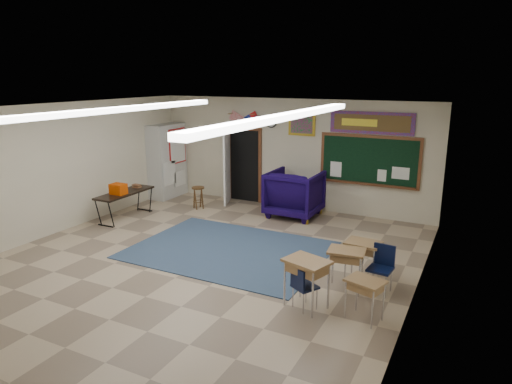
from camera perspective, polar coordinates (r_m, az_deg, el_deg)
The scene contains 24 objects.
floor at distance 9.23m, azimuth -6.96°, elevation -8.67°, with size 9.00×9.00×0.00m, color tan.
back_wall at distance 12.65m, azimuth 4.23°, elevation 4.79°, with size 8.00×0.04×3.00m, color beige.
left_wall at distance 11.45m, azimuth -24.11°, elevation 2.55°, with size 0.04×9.00×3.00m, color beige.
right_wall at distance 7.37m, azimuth 19.53°, elevation -3.03°, with size 0.04×9.00×3.00m, color beige.
ceiling at distance 8.52m, azimuth -7.58°, elevation 10.23°, with size 8.00×9.00×0.04m, color silver.
area_rug at distance 9.76m, azimuth -3.35°, elevation -7.23°, with size 4.00×3.00×0.02m, color #30435B.
fluorescent_strips at distance 8.53m, azimuth -7.57°, elevation 9.82°, with size 3.86×6.00×0.10m, color white, non-canonical shape.
doorway at distance 13.25m, azimuth -2.06°, elevation 3.31°, with size 1.10×0.89×2.16m.
chalkboard at distance 11.96m, azimuth 13.94°, elevation 3.67°, with size 2.55×0.14×1.30m.
bulletin_board at distance 11.83m, azimuth 14.23°, elevation 8.37°, with size 2.10×0.05×0.55m.
framed_art_print at distance 12.38m, azimuth 5.75°, elevation 8.52°, with size 0.75×0.05×0.65m.
wall_clock at distance 12.73m, azimuth 1.93°, elevation 8.74°, with size 0.32×0.05×0.32m.
wall_flags at distance 13.08m, azimuth -1.53°, elevation 9.47°, with size 1.16×0.06×0.70m, color red, non-canonical shape.
storage_cabinet at distance 14.03m, azimuth -11.01°, elevation 3.84°, with size 0.59×1.25×2.20m.
wingback_armchair at distance 11.96m, azimuth 4.84°, elevation -0.18°, with size 1.29×1.33×1.21m, color black.
student_chair_reading at distance 12.49m, azimuth 2.98°, elevation -0.27°, with size 0.45×0.45×0.89m, color black, non-canonical shape.
student_chair_desk_a at distance 7.37m, azimuth 6.15°, elevation -11.79°, with size 0.36×0.36×0.71m, color black, non-canonical shape.
student_chair_desk_b at distance 8.08m, azimuth 15.27°, elevation -9.42°, with size 0.41×0.41×0.82m, color black, non-canonical shape.
student_desk_front_left at distance 8.05m, azimuth 11.17°, elevation -9.25°, with size 0.66×0.53×0.73m.
student_desk_front_right at distance 8.49m, azimuth 13.18°, elevation -8.12°, with size 0.64×0.50×0.73m.
student_desk_back_left at distance 7.37m, azimuth 6.33°, elevation -11.00°, with size 0.79×0.68×0.81m.
student_desk_back_right at distance 7.21m, azimuth 13.41°, elevation -12.70°, with size 0.63×0.54×0.65m.
folding_table at distance 12.23m, azimuth -16.02°, elevation -1.44°, with size 0.60×1.71×0.96m.
wooden_stool at distance 12.73m, azimuth -7.23°, elevation -0.67°, with size 0.35×0.35×0.61m.
Camera 1 is at (4.80, -7.02, 3.60)m, focal length 32.00 mm.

